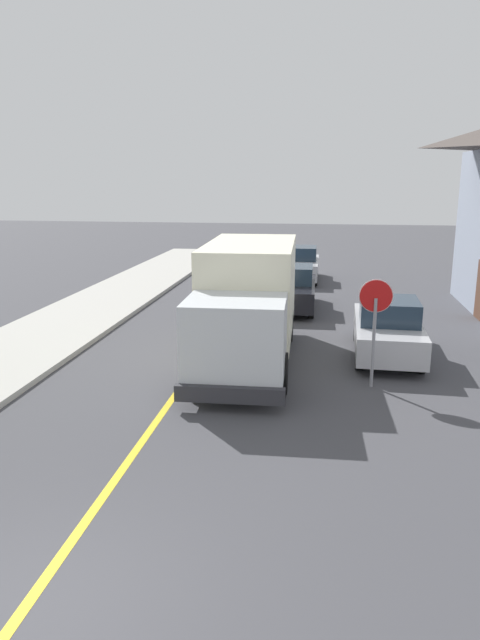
% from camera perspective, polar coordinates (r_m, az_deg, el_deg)
% --- Properties ---
extents(ground_plane, '(120.00, 120.00, 0.00)m').
position_cam_1_polar(ground_plane, '(7.99, -20.82, -25.43)').
color(ground_plane, '#424247').
extents(centre_line_yellow, '(0.16, 56.00, 0.01)m').
position_cam_1_polar(centre_line_yellow, '(16.41, -3.80, -3.69)').
color(centre_line_yellow, gold).
rests_on(centre_line_yellow, ground).
extents(box_truck, '(2.63, 7.25, 3.20)m').
position_cam_1_polar(box_truck, '(15.78, 0.80, 2.23)').
color(box_truck, '#F2EDCC').
rests_on(box_truck, ground).
extents(parked_car_near, '(1.87, 4.43, 1.67)m').
position_cam_1_polar(parked_car_near, '(22.36, 5.11, 3.10)').
color(parked_car_near, black).
rests_on(parked_car_near, ground).
extents(parked_car_mid, '(1.81, 4.41, 1.67)m').
position_cam_1_polar(parked_car_mid, '(28.80, 5.96, 5.49)').
color(parked_car_mid, '#B7B7BC').
rests_on(parked_car_mid, ground).
extents(parked_van_across, '(1.92, 4.45, 1.67)m').
position_cam_1_polar(parked_van_across, '(16.86, 14.42, -0.85)').
color(parked_van_across, '#B7B7BC').
rests_on(parked_van_across, ground).
extents(stop_sign, '(0.80, 0.10, 2.65)m').
position_cam_1_polar(stop_sign, '(14.00, 13.24, 0.74)').
color(stop_sign, gray).
rests_on(stop_sign, ground).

